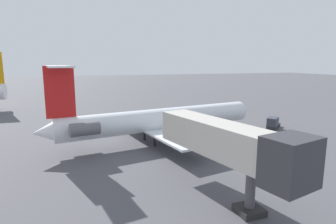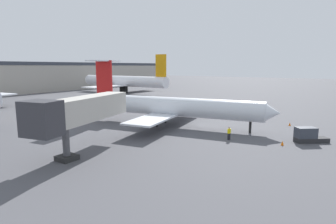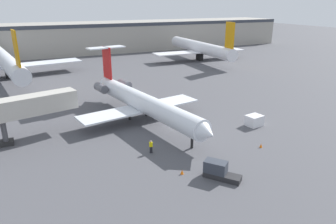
{
  "view_description": "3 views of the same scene",
  "coord_description": "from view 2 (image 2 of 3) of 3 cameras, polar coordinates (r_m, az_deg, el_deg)",
  "views": [
    {
      "loc": [
        -37.55,
        16.13,
        10.73
      ],
      "look_at": [
        -0.33,
        3.36,
        3.71
      ],
      "focal_mm": 29.86,
      "sensor_mm": 36.0,
      "label": 1
    },
    {
      "loc": [
        -38.9,
        -19.06,
        9.38
      ],
      "look_at": [
        -2.84,
        5.12,
        2.28
      ],
      "focal_mm": 30.1,
      "sensor_mm": 36.0,
      "label": 2
    },
    {
      "loc": [
        -18.5,
        -38.88,
        18.01
      ],
      "look_at": [
        0.48,
        1.25,
        2.29
      ],
      "focal_mm": 33.18,
      "sensor_mm": 36.0,
      "label": 3
    }
  ],
  "objects": [
    {
      "name": "traffic_cone_near",
      "position": [
        36.53,
        22.15,
        -5.85
      ],
      "size": [
        0.36,
        0.36,
        0.55
      ],
      "color": "orange",
      "rests_on": "ground_plane"
    },
    {
      "name": "ground_plane",
      "position": [
        44.33,
        7.57,
        -3.08
      ],
      "size": [
        400.0,
        400.0,
        0.1
      ],
      "primitive_type": "cube",
      "color": "#4C4C51"
    },
    {
      "name": "baggage_tug_lead",
      "position": [
        39.14,
        26.52,
        -4.32
      ],
      "size": [
        3.58,
        4.01,
        1.9
      ],
      "color": "#262628",
      "rests_on": "ground_plane"
    },
    {
      "name": "regional_jet",
      "position": [
        44.63,
        -0.01,
        1.27
      ],
      "size": [
        20.9,
        31.93,
        10.36
      ],
      "color": "silver",
      "rests_on": "ground_plane"
    },
    {
      "name": "traffic_cone_mid",
      "position": [
        48.82,
        23.43,
        -2.24
      ],
      "size": [
        0.36,
        0.36,
        0.55
      ],
      "color": "orange",
      "rests_on": "ground_plane"
    },
    {
      "name": "cargo_container_uld",
      "position": [
        54.26,
        17.57,
        -0.23
      ],
      "size": [
        2.65,
        2.28,
        1.64
      ],
      "color": "silver",
      "rests_on": "ground_plane"
    },
    {
      "name": "ground_crew_marshaller",
      "position": [
        37.04,
        12.26,
        -4.24
      ],
      "size": [
        0.44,
        0.33,
        1.69
      ],
      "color": "black",
      "rests_on": "ground_plane"
    },
    {
      "name": "jet_bridge",
      "position": [
        30.93,
        -17.92,
        0.07
      ],
      "size": [
        14.36,
        5.97,
        6.38
      ],
      "color": "#B7B2A8",
      "rests_on": "ground_plane"
    },
    {
      "name": "parked_airliner_west_mid",
      "position": [
        100.08,
        -8.91,
        6.15
      ],
      "size": [
        31.21,
        37.04,
        13.01
      ],
      "color": "white",
      "rests_on": "ground_plane"
    }
  ]
}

